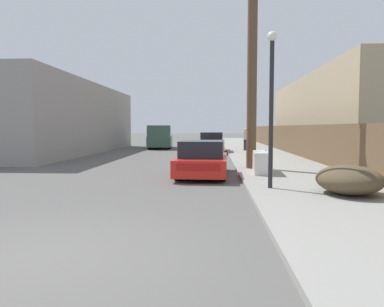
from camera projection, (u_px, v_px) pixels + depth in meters
The scene contains 13 objects.
ground_plane at pixel (44, 259), 5.04m from camera, with size 220.00×220.00×0.00m, color #595654.
sidewalk_curb at pixel (254, 150), 28.13m from camera, with size 4.20×63.00×0.12m, color gray.
discarded_fridge at pixel (262, 162), 13.61m from camera, with size 0.72×1.78×0.80m.
parked_sports_car_red at pixel (203, 160), 13.63m from camera, with size 1.91×4.38×1.30m.
car_parked_mid at pixel (212, 143), 26.28m from camera, with size 1.84×4.68×1.44m.
pickup_truck at pixel (160, 137), 31.31m from camera, with size 2.34×5.39×1.94m.
utility_pole at pixel (252, 67), 14.97m from camera, with size 1.80×0.39×8.01m.
street_lamp at pixel (271, 97), 10.05m from camera, with size 0.26×0.26×4.20m.
brush_pile at pixel (349, 180), 9.26m from camera, with size 1.57×1.90×0.72m.
wooden_fence at pixel (288, 139), 25.02m from camera, with size 0.08×37.43×1.79m, color brown.
building_left_block at pixel (51, 119), 26.33m from camera, with size 7.00×19.45×4.78m, color gray.
building_right_house at pixel (342, 115), 27.55m from camera, with size 6.00×22.38×5.45m, color tan.
pedestrian at pixel (246, 139), 27.06m from camera, with size 0.34×0.34×1.61m.
Camera 1 is at (2.28, -4.80, 1.77)m, focal length 35.00 mm.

